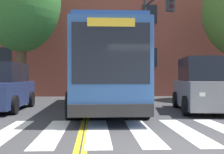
{
  "coord_description": "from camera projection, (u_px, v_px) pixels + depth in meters",
  "views": [
    {
      "loc": [
        -1.75,
        -6.48,
        1.5
      ],
      "look_at": [
        -0.98,
        6.75,
        1.47
      ],
      "focal_mm": 50.0,
      "sensor_mm": 36.0,
      "label": 1
    }
  ],
  "objects": [
    {
      "name": "street_tree_curbside_small",
      "position": [
        21.0,
        0.0,
        19.12
      ],
      "size": [
        5.16,
        5.54,
        9.42
      ],
      "color": "brown",
      "rests_on": "ground"
    },
    {
      "name": "lane_line_yellow_inner",
      "position": [
        89.0,
        97.0,
        22.34
      ],
      "size": [
        0.12,
        36.0,
        0.01
      ],
      "primitive_type": "cube",
      "color": "gold",
      "rests_on": "ground"
    },
    {
      "name": "lane_line_yellow_outer",
      "position": [
        91.0,
        97.0,
        22.35
      ],
      "size": [
        0.12,
        36.0,
        0.01
      ],
      "primitive_type": "cube",
      "color": "gold",
      "rests_on": "ground"
    },
    {
      "name": "car_navy_near_lane",
      "position": [
        1.0,
        88.0,
        13.68
      ],
      "size": [
        2.23,
        5.02,
        2.09
      ],
      "color": "navy",
      "rests_on": "ground"
    },
    {
      "name": "ground_plane",
      "position": [
        177.0,
        147.0,
        6.58
      ],
      "size": [
        120.0,
        120.0,
        0.0
      ],
      "primitive_type": "plane",
      "color": "#38383A"
    },
    {
      "name": "car_tan_behind_bus",
      "position": [
        106.0,
        85.0,
        23.37
      ],
      "size": [
        2.21,
        3.93,
        1.92
      ],
      "color": "tan",
      "rests_on": "ground"
    },
    {
      "name": "city_bus",
      "position": [
        104.0,
        69.0,
        14.21
      ],
      "size": [
        2.89,
        11.17,
        3.4
      ],
      "color": "#2D5699",
      "rests_on": "ground"
    },
    {
      "name": "crosswalk",
      "position": [
        164.0,
        131.0,
        8.5
      ],
      "size": [
        11.37,
        4.3,
        0.01
      ],
      "color": "white",
      "rests_on": "ground"
    },
    {
      "name": "building_facade",
      "position": [
        80.0,
        26.0,
        26.9
      ],
      "size": [
        40.23,
        7.88,
        11.62
      ],
      "color": "brown",
      "rests_on": "ground"
    },
    {
      "name": "car_grey_far_lane",
      "position": [
        204.0,
        86.0,
        13.27
      ],
      "size": [
        2.76,
        5.14,
        2.28
      ],
      "color": "slate",
      "rests_on": "ground"
    },
    {
      "name": "traffic_light_overhead",
      "position": [
        154.0,
        28.0,
        15.85
      ],
      "size": [
        0.74,
        4.2,
        5.78
      ],
      "color": "#28282D",
      "rests_on": "ground"
    }
  ]
}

